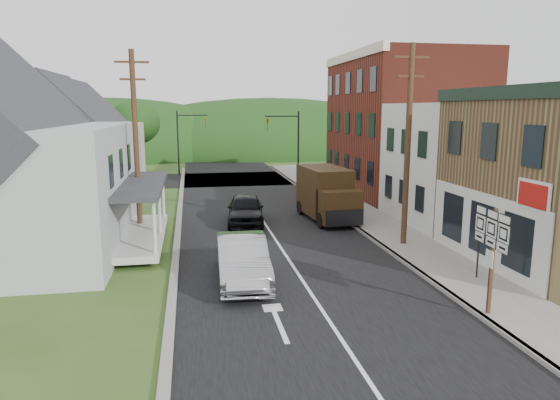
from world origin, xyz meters
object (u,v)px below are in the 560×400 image
silver_sedan (242,260)px  delivery_van (327,194)px  warning_sign (479,234)px  route_sign_cluster (492,246)px  dark_sedan (245,209)px

silver_sedan → delivery_van: 10.99m
warning_sign → route_sign_cluster: bearing=-103.8°
dark_sedan → route_sign_cluster: bearing=-61.0°
silver_sedan → delivery_van: (5.76, 9.34, 0.66)m
route_sign_cluster → delivery_van: bearing=98.7°
silver_sedan → dark_sedan: bearing=84.4°
silver_sedan → warning_sign: (8.41, -1.46, 0.95)m
delivery_van → route_sign_cluster: (1.17, -13.81, 0.75)m
warning_sign → dark_sedan: bearing=136.6°
delivery_van → warning_sign: 11.13m
route_sign_cluster → warning_sign: route_sign_cluster is taller
dark_sedan → route_sign_cluster: (5.79, -13.72, 1.44)m
dark_sedan → delivery_van: bearing=7.3°
silver_sedan → delivery_van: size_ratio=0.93×
silver_sedan → delivery_van: delivery_van is taller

